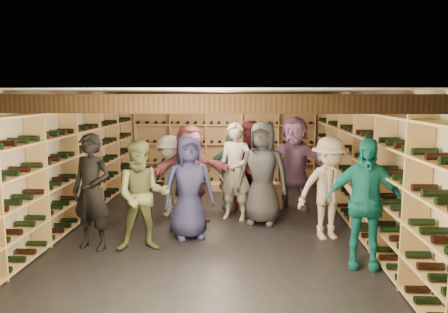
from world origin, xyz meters
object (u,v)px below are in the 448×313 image
at_px(person_7, 235,171).
at_px(person_6, 189,187).
at_px(person_2, 143,196).
at_px(crate_stack_right, 268,196).
at_px(person_11, 294,163).
at_px(person_12, 262,173).
at_px(crate_loose, 221,187).
at_px(crate_stack_left, 240,180).
at_px(person_3, 329,188).
at_px(person_9, 170,176).
at_px(person_10, 230,171).
at_px(person_1, 92,192).
at_px(person_4, 364,203).
at_px(person_8, 252,167).
at_px(person_5, 190,173).

bearing_deg(person_7, person_6, -104.43).
xyz_separation_m(person_2, person_7, (1.35, 1.70, 0.08)).
bearing_deg(crate_stack_right, person_2, -127.93).
height_order(person_11, person_12, person_11).
height_order(crate_loose, person_11, person_11).
relative_size(crate_stack_left, person_12, 0.36).
height_order(person_3, person_6, person_6).
height_order(crate_stack_right, person_9, person_9).
bearing_deg(crate_loose, person_2, -102.45).
bearing_deg(crate_loose, person_10, -80.38).
height_order(person_3, person_11, person_11).
height_order(person_2, person_11, person_11).
xyz_separation_m(crate_stack_right, person_9, (-1.91, -0.69, 0.53)).
relative_size(person_10, person_11, 0.81).
bearing_deg(person_9, crate_loose, 93.25).
bearing_deg(person_1, person_10, 68.95).
height_order(person_2, person_4, person_4).
relative_size(person_8, person_12, 0.98).
bearing_deg(crate_loose, person_7, -80.55).
bearing_deg(person_12, person_11, 71.69).
height_order(crate_stack_left, person_12, person_12).
bearing_deg(person_8, crate_stack_left, 83.25).
relative_size(person_8, person_10, 1.19).
xyz_separation_m(person_4, person_7, (-1.80, 2.18, 0.03)).
height_order(person_5, person_7, person_7).
bearing_deg(person_5, person_7, -6.86).
relative_size(crate_loose, person_4, 0.28).
relative_size(crate_loose, person_2, 0.30).
relative_size(person_4, person_5, 0.98).
bearing_deg(person_6, person_3, -18.94).
distance_m(crate_loose, person_9, 2.58).
bearing_deg(person_12, person_2, -127.85).
distance_m(crate_stack_right, person_2, 3.31).
relative_size(crate_stack_left, person_4, 0.38).
bearing_deg(person_10, person_5, -123.06).
height_order(crate_loose, person_5, person_5).
xyz_separation_m(person_5, person_11, (2.01, 1.03, 0.05)).
bearing_deg(person_4, person_6, 167.17).
xyz_separation_m(crate_loose, person_10, (0.28, -1.64, 0.68)).
bearing_deg(person_10, person_1, -127.45).
relative_size(person_3, person_8, 0.91).
bearing_deg(person_11, person_12, -98.25).
bearing_deg(person_7, person_11, 55.02).
bearing_deg(person_10, person_8, -32.54).
height_order(person_6, person_11, person_11).
height_order(person_1, person_2, person_1).
xyz_separation_m(person_7, person_11, (1.18, 0.86, 0.03)).
bearing_deg(crate_stack_left, person_11, -48.95).
distance_m(crate_stack_left, person_9, 2.41).
height_order(person_1, person_4, person_4).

